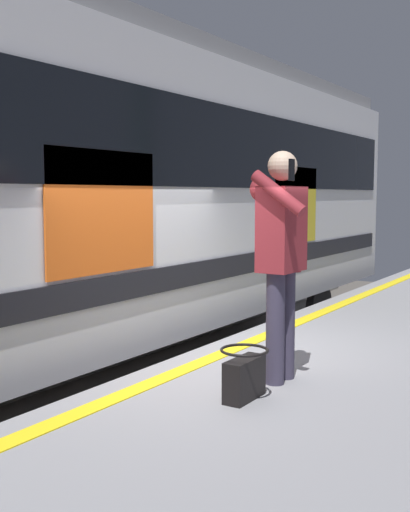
# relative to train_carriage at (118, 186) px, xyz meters

# --- Properties ---
(ground_plane) EXTENTS (25.27, 25.27, 0.00)m
(ground_plane) POSITION_rel_train_carriage_xyz_m (1.42, 2.00, -2.55)
(ground_plane) COLOR #4C4742
(safety_line) EXTENTS (16.51, 0.16, 0.01)m
(safety_line) POSITION_rel_train_carriage_xyz_m (1.42, 2.30, -1.51)
(safety_line) COLOR yellow
(safety_line) RESTS_ON platform
(track_rail_near) EXTENTS (21.90, 0.08, 0.16)m
(track_rail_near) POSITION_rel_train_carriage_xyz_m (1.42, 0.71, -2.47)
(track_rail_near) COLOR slate
(track_rail_near) RESTS_ON ground
(train_carriage) EXTENTS (11.14, 3.04, 4.03)m
(train_carriage) POSITION_rel_train_carriage_xyz_m (0.00, 0.00, 0.00)
(train_carriage) COLOR silver
(train_carriage) RESTS_ON ground
(passenger) EXTENTS (0.57, 0.55, 1.73)m
(passenger) POSITION_rel_train_carriage_xyz_m (1.73, 3.07, -0.50)
(passenger) COLOR #383347
(passenger) RESTS_ON platform
(handbag) EXTENTS (0.37, 0.34, 0.36)m
(handbag) POSITION_rel_train_carriage_xyz_m (2.26, 3.06, -1.35)
(handbag) COLOR black
(handbag) RESTS_ON platform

